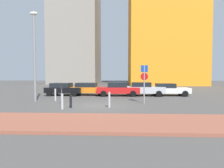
% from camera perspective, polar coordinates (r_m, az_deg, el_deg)
% --- Properties ---
extents(ground_plane, '(120.00, 120.00, 0.00)m').
position_cam_1_polar(ground_plane, '(14.77, -4.53, -6.33)').
color(ground_plane, '#4C4947').
extents(sidewalk_brick, '(40.00, 3.56, 0.14)m').
position_cam_1_polar(sidewalk_brick, '(9.52, -8.60, -11.04)').
color(sidewalk_brick, '#93513D').
rests_on(sidewalk_brick, ground).
extents(parked_car_black, '(4.11, 2.22, 1.40)m').
position_cam_1_polar(parked_car_black, '(22.34, -14.04, -1.37)').
color(parked_car_black, black).
rests_on(parked_car_black, ground).
extents(parked_car_orange, '(4.51, 2.09, 1.41)m').
position_cam_1_polar(parked_car_orange, '(22.02, -7.00, -1.36)').
color(parked_car_orange, orange).
rests_on(parked_car_orange, ground).
extents(parked_car_red, '(4.61, 2.07, 1.51)m').
position_cam_1_polar(parked_car_red, '(21.21, 1.79, -1.43)').
color(parked_car_red, red).
rests_on(parked_car_red, ground).
extents(parked_car_silver, '(4.56, 2.10, 1.49)m').
position_cam_1_polar(parked_car_silver, '(21.53, 9.09, -1.40)').
color(parked_car_silver, '#B7BABF').
rests_on(parked_car_silver, ground).
extents(parked_car_white, '(4.36, 2.11, 1.36)m').
position_cam_1_polar(parked_car_white, '(22.26, 16.19, -1.49)').
color(parked_car_white, white).
rests_on(parked_car_white, ground).
extents(parking_sign_post, '(0.58, 0.20, 3.11)m').
position_cam_1_polar(parking_sign_post, '(15.73, 9.48, 1.38)').
color(parking_sign_post, gray).
rests_on(parking_sign_post, ground).
extents(parking_meter, '(0.18, 0.14, 1.52)m').
position_cam_1_polar(parking_meter, '(15.51, -14.61, -2.32)').
color(parking_meter, '#4C4C51').
rests_on(parking_meter, ground).
extents(street_lamp, '(0.70, 0.36, 7.71)m').
position_cam_1_polar(street_lamp, '(18.21, -21.88, 9.37)').
color(street_lamp, gray).
rests_on(street_lamp, ground).
extents(traffic_bollard_near, '(0.15, 0.15, 1.08)m').
position_cam_1_polar(traffic_bollard_near, '(17.92, -16.34, -3.08)').
color(traffic_bollard_near, '#B7B7BC').
rests_on(traffic_bollard_near, ground).
extents(traffic_bollard_mid, '(0.15, 0.15, 1.10)m').
position_cam_1_polar(traffic_bollard_mid, '(13.74, -0.80, -4.69)').
color(traffic_bollard_mid, '#B7B7BC').
rests_on(traffic_bollard_mid, ground).
extents(traffic_bollard_far, '(0.17, 0.17, 0.87)m').
position_cam_1_polar(traffic_bollard_far, '(14.00, -12.04, -5.09)').
color(traffic_bollard_far, black).
rests_on(traffic_bollard_far, ground).
extents(traffic_bollard_edge, '(0.16, 0.16, 1.06)m').
position_cam_1_polar(traffic_bollard_edge, '(13.52, -14.47, -5.00)').
color(traffic_bollard_edge, '#B7B7BC').
rests_on(traffic_bollard_edge, ground).
extents(building_colorful_midrise, '(15.90, 14.49, 28.18)m').
position_cam_1_polar(building_colorful_midrise, '(48.84, 14.95, 16.64)').
color(building_colorful_midrise, orange).
rests_on(building_colorful_midrise, ground).
extents(building_under_construction, '(11.74, 13.88, 25.27)m').
position_cam_1_polar(building_under_construction, '(53.93, -10.43, 13.77)').
color(building_under_construction, gray).
rests_on(building_under_construction, ground).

